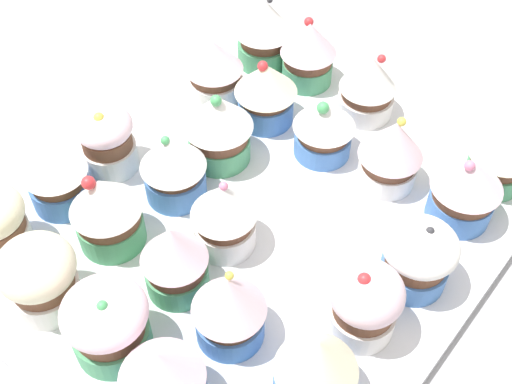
# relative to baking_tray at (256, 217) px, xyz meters

# --- Properties ---
(ground_plane) EXTENTS (1.80, 1.80, 0.03)m
(ground_plane) POSITION_rel_baking_tray_xyz_m (0.00, 0.00, -0.02)
(ground_plane) COLOR #9E9EA3
(baking_tray) EXTENTS (0.48, 0.41, 0.01)m
(baking_tray) POSITION_rel_baking_tray_xyz_m (0.00, 0.00, 0.00)
(baking_tray) COLOR silver
(baking_tray) RESTS_ON ground_plane
(cupcake_0) EXTENTS (0.06, 0.06, 0.08)m
(cupcake_0) POSITION_rel_baking_tray_xyz_m (-0.18, -0.14, 0.05)
(cupcake_0) COLOR #4C9E6B
(cupcake_0) RESTS_ON baking_tray
(cupcake_1) EXTENTS (0.06, 0.06, 0.07)m
(cupcake_1) POSITION_rel_baking_tray_xyz_m (-0.10, -0.14, 0.04)
(cupcake_1) COLOR white
(cupcake_1) RESTS_ON baking_tray
(cupcake_2) EXTENTS (0.05, 0.05, 0.07)m
(cupcake_2) POSITION_rel_baking_tray_xyz_m (0.04, -0.15, 0.04)
(cupcake_2) COLOR white
(cupcake_2) RESTS_ON baking_tray
(cupcake_3) EXTENTS (0.06, 0.06, 0.07)m
(cupcake_3) POSITION_rel_baking_tray_xyz_m (0.10, -0.15, 0.04)
(cupcake_3) COLOR #477AC6
(cupcake_3) RESTS_ON baking_tray
(cupcake_5) EXTENTS (0.06, 0.06, 0.08)m
(cupcake_5) POSITION_rel_baking_tray_xyz_m (-0.18, -0.08, 0.05)
(cupcake_5) COLOR #4C9E6B
(cupcake_5) RESTS_ON baking_tray
(cupcake_6) EXTENTS (0.06, 0.06, 0.07)m
(cupcake_6) POSITION_rel_baking_tray_xyz_m (-0.10, -0.07, 0.04)
(cupcake_6) COLOR #477AC6
(cupcake_6) RESTS_ON baking_tray
(cupcake_7) EXTENTS (0.07, 0.07, 0.08)m
(cupcake_7) POSITION_rel_baking_tray_xyz_m (-0.03, -0.07, 0.05)
(cupcake_7) COLOR #4C9E6B
(cupcake_7) RESTS_ON baking_tray
(cupcake_8) EXTENTS (0.06, 0.06, 0.07)m
(cupcake_8) POSITION_rel_baking_tray_xyz_m (0.03, -0.07, 0.04)
(cupcake_8) COLOR #477AC6
(cupcake_8) RESTS_ON baking_tray
(cupcake_9) EXTENTS (0.06, 0.06, 0.08)m
(cupcake_9) POSITION_rel_baking_tray_xyz_m (0.10, -0.08, 0.05)
(cupcake_9) COLOR #4C9E6B
(cupcake_9) RESTS_ON baking_tray
(cupcake_10) EXTENTS (0.06, 0.06, 0.07)m
(cupcake_10) POSITION_rel_baking_tray_xyz_m (0.18, -0.07, 0.04)
(cupcake_10) COLOR white
(cupcake_10) RESTS_ON baking_tray
(cupcake_11) EXTENTS (0.06, 0.06, 0.07)m
(cupcake_11) POSITION_rel_baking_tray_xyz_m (-0.18, 0.00, 0.04)
(cupcake_11) COLOR white
(cupcake_11) RESTS_ON baking_tray
(cupcake_12) EXTENTS (0.06, 0.06, 0.07)m
(cupcake_12) POSITION_rel_baking_tray_xyz_m (-0.10, 0.00, 0.04)
(cupcake_12) COLOR #477AC6
(cupcake_12) RESTS_ON baking_tray
(cupcake_13) EXTENTS (0.06, 0.06, 0.08)m
(cupcake_13) POSITION_rel_baking_tray_xyz_m (0.04, -0.00, 0.04)
(cupcake_13) COLOR white
(cupcake_13) RESTS_ON baking_tray
(cupcake_14) EXTENTS (0.06, 0.06, 0.08)m
(cupcake_14) POSITION_rel_baking_tray_xyz_m (0.10, 0.00, 0.05)
(cupcake_14) COLOR #4C9E6B
(cupcake_14) RESTS_ON baking_tray
(cupcake_15) EXTENTS (0.07, 0.07, 0.07)m
(cupcake_15) POSITION_rel_baking_tray_xyz_m (0.17, 0.00, 0.04)
(cupcake_15) COLOR #4C9E6B
(cupcake_15) RESTS_ON baking_tray
(cupcake_16) EXTENTS (0.06, 0.06, 0.08)m
(cupcake_16) POSITION_rel_baking_tray_xyz_m (-0.11, 0.07, 0.05)
(cupcake_16) COLOR white
(cupcake_16) RESTS_ON baking_tray
(cupcake_17) EXTENTS (0.06, 0.06, 0.08)m
(cupcake_17) POSITION_rel_baking_tray_xyz_m (0.11, 0.06, 0.04)
(cupcake_17) COLOR #477AC6
(cupcake_17) RESTS_ON baking_tray
(cupcake_18) EXTENTS (0.06, 0.06, 0.07)m
(cupcake_18) POSITION_rel_baking_tray_xyz_m (0.18, 0.06, 0.04)
(cupcake_18) COLOR #477AC6
(cupcake_18) RESTS_ON baking_tray
(cupcake_19) EXTENTS (0.06, 0.06, 0.08)m
(cupcake_19) POSITION_rel_baking_tray_xyz_m (-0.17, 0.15, 0.05)
(cupcake_19) COLOR #4C9E6B
(cupcake_19) RESTS_ON baking_tray
(cupcake_20) EXTENTS (0.06, 0.06, 0.07)m
(cupcake_20) POSITION_rel_baking_tray_xyz_m (-0.12, 0.14, 0.04)
(cupcake_20) COLOR #477AC6
(cupcake_20) RESTS_ON baking_tray
(cupcake_21) EXTENTS (0.06, 0.06, 0.07)m
(cupcake_21) POSITION_rel_baking_tray_xyz_m (-0.03, 0.15, 0.04)
(cupcake_21) COLOR #477AC6
(cupcake_21) RESTS_ON baking_tray
(cupcake_22) EXTENTS (0.06, 0.06, 0.08)m
(cupcake_22) POSITION_rel_baking_tray_xyz_m (0.04, 0.14, 0.04)
(cupcake_22) COLOR white
(cupcake_22) RESTS_ON baking_tray
(cupcake_23) EXTENTS (0.06, 0.06, 0.08)m
(cupcake_23) POSITION_rel_baking_tray_xyz_m (0.11, 0.14, 0.04)
(cupcake_23) COLOR #477AC6
(cupcake_23) RESTS_ON baking_tray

